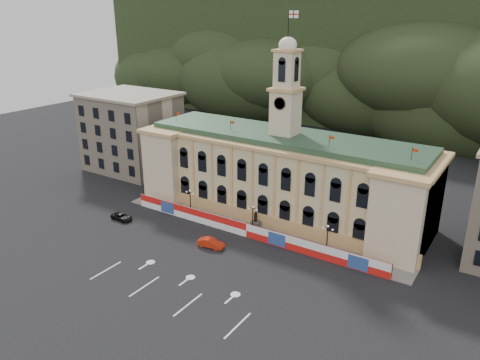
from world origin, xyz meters
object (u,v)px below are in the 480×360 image
Objects in this scene: statue at (256,224)px; black_suv at (122,217)px; red_sedan at (211,243)px; lamp_center at (253,217)px.

black_suv is (-23.33, -9.96, -0.58)m from statue.
lamp_center is at bearing -27.33° from red_sedan.
lamp_center is at bearing -67.98° from black_suv.
red_sedan reaches higher than black_suv.
lamp_center is 25.11m from black_suv.
black_suv is at bearing 83.82° from red_sedan.
statue is 0.72× the size of lamp_center.
lamp_center reaches higher than red_sedan.
lamp_center is (0.00, -1.00, 1.89)m from statue.
red_sedan is (-2.96, -8.37, -2.32)m from lamp_center.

